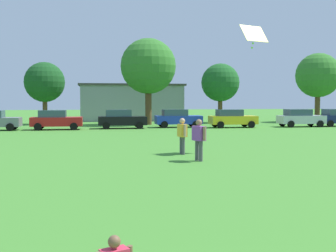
{
  "coord_description": "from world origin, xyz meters",
  "views": [
    {
      "loc": [
        -0.5,
        -1.21,
        2.56
      ],
      "look_at": [
        1.68,
        11.67,
        1.74
      ],
      "focal_mm": 44.76,
      "sensor_mm": 36.0,
      "label": 1
    }
  ],
  "objects_px": {
    "parked_car_silver_5": "(300,118)",
    "tree_center_left": "(148,66)",
    "tree_center_right": "(220,83)",
    "adult_bystander": "(199,136)",
    "tree_right": "(318,76)",
    "kite": "(254,35)",
    "parked_car_black_2": "(121,119)",
    "parked_car_red_1": "(56,120)",
    "parked_car_yellow_4": "(232,118)",
    "bystander_near_trees": "(182,133)",
    "tree_left": "(45,82)",
    "parked_car_blue_3": "(177,118)"
  },
  "relations": [
    {
      "from": "bystander_near_trees",
      "to": "tree_center_right",
      "type": "bearing_deg",
      "value": -29.69
    },
    {
      "from": "adult_bystander",
      "to": "parked_car_yellow_4",
      "type": "distance_m",
      "value": 21.76
    },
    {
      "from": "parked_car_yellow_4",
      "to": "tree_left",
      "type": "height_order",
      "value": "tree_left"
    },
    {
      "from": "parked_car_yellow_4",
      "to": "tree_left",
      "type": "bearing_deg",
      "value": 155.35
    },
    {
      "from": "parked_car_red_1",
      "to": "tree_right",
      "type": "xyz_separation_m",
      "value": [
        28.7,
        7.95,
        4.51
      ]
    },
    {
      "from": "parked_car_yellow_4",
      "to": "parked_car_silver_5",
      "type": "bearing_deg",
      "value": -0.6
    },
    {
      "from": "parked_car_red_1",
      "to": "tree_center_left",
      "type": "distance_m",
      "value": 11.78
    },
    {
      "from": "bystander_near_trees",
      "to": "parked_car_blue_3",
      "type": "height_order",
      "value": "bystander_near_trees"
    },
    {
      "from": "kite",
      "to": "bystander_near_trees",
      "type": "bearing_deg",
      "value": -171.52
    },
    {
      "from": "adult_bystander",
      "to": "bystander_near_trees",
      "type": "height_order",
      "value": "adult_bystander"
    },
    {
      "from": "parked_car_yellow_4",
      "to": "tree_left",
      "type": "relative_size",
      "value": 0.66
    },
    {
      "from": "bystander_near_trees",
      "to": "parked_car_red_1",
      "type": "bearing_deg",
      "value": 13.34
    },
    {
      "from": "parked_car_silver_5",
      "to": "tree_center_left",
      "type": "height_order",
      "value": "tree_center_left"
    },
    {
      "from": "tree_center_left",
      "to": "tree_right",
      "type": "xyz_separation_m",
      "value": [
        19.96,
        1.96,
        -0.62
      ]
    },
    {
      "from": "kite",
      "to": "parked_car_black_2",
      "type": "relative_size",
      "value": 0.34
    },
    {
      "from": "parked_car_red_1",
      "to": "tree_center_left",
      "type": "xyz_separation_m",
      "value": [
        8.75,
        5.99,
        5.13
      ]
    },
    {
      "from": "kite",
      "to": "tree_right",
      "type": "bearing_deg",
      "value": 55.11
    },
    {
      "from": "parked_car_yellow_4",
      "to": "tree_center_right",
      "type": "bearing_deg",
      "value": 80.84
    },
    {
      "from": "adult_bystander",
      "to": "parked_car_red_1",
      "type": "height_order",
      "value": "adult_bystander"
    },
    {
      "from": "parked_car_yellow_4",
      "to": "parked_car_silver_5",
      "type": "distance_m",
      "value": 6.74
    },
    {
      "from": "kite",
      "to": "tree_center_left",
      "type": "bearing_deg",
      "value": 95.85
    },
    {
      "from": "parked_car_red_1",
      "to": "parked_car_silver_5",
      "type": "bearing_deg",
      "value": 0.24
    },
    {
      "from": "bystander_near_trees",
      "to": "parked_car_black_2",
      "type": "relative_size",
      "value": 0.4
    },
    {
      "from": "kite",
      "to": "tree_right",
      "type": "height_order",
      "value": "tree_right"
    },
    {
      "from": "tree_center_right",
      "to": "tree_left",
      "type": "bearing_deg",
      "value": -179.56
    },
    {
      "from": "kite",
      "to": "parked_car_yellow_4",
      "type": "distance_m",
      "value": 18.7
    },
    {
      "from": "tree_center_right",
      "to": "tree_right",
      "type": "bearing_deg",
      "value": -2.35
    },
    {
      "from": "parked_car_blue_3",
      "to": "tree_center_right",
      "type": "bearing_deg",
      "value": 48.58
    },
    {
      "from": "adult_bystander",
      "to": "tree_center_left",
      "type": "xyz_separation_m",
      "value": [
        1.04,
        26.01,
        4.94
      ]
    },
    {
      "from": "kite",
      "to": "tree_center_right",
      "type": "bearing_deg",
      "value": 76.78
    },
    {
      "from": "parked_car_blue_3",
      "to": "adult_bystander",
      "type": "bearing_deg",
      "value": -98.54
    },
    {
      "from": "tree_right",
      "to": "bystander_near_trees",
      "type": "bearing_deg",
      "value": -129.54
    },
    {
      "from": "adult_bystander",
      "to": "parked_car_black_2",
      "type": "distance_m",
      "value": 20.74
    },
    {
      "from": "adult_bystander",
      "to": "parked_car_yellow_4",
      "type": "bearing_deg",
      "value": 133.11
    },
    {
      "from": "parked_car_red_1",
      "to": "parked_car_yellow_4",
      "type": "xyz_separation_m",
      "value": [
        15.83,
        0.17,
        0.0
      ]
    },
    {
      "from": "parked_car_blue_3",
      "to": "parked_car_silver_5",
      "type": "height_order",
      "value": "same"
    },
    {
      "from": "parked_car_yellow_4",
      "to": "tree_center_left",
      "type": "bearing_deg",
      "value": 140.57
    },
    {
      "from": "bystander_near_trees",
      "to": "parked_car_blue_3",
      "type": "bearing_deg",
      "value": -19.62
    },
    {
      "from": "tree_center_left",
      "to": "parked_car_blue_3",
      "type": "bearing_deg",
      "value": -65.06
    },
    {
      "from": "bystander_near_trees",
      "to": "parked_car_yellow_4",
      "type": "distance_m",
      "value": 19.83
    },
    {
      "from": "parked_car_black_2",
      "to": "tree_right",
      "type": "height_order",
      "value": "tree_right"
    },
    {
      "from": "parked_car_silver_5",
      "to": "tree_right",
      "type": "relative_size",
      "value": 0.54
    },
    {
      "from": "bystander_near_trees",
      "to": "parked_car_silver_5",
      "type": "xyz_separation_m",
      "value": [
        15.12,
        17.9,
        -0.16
      ]
    },
    {
      "from": "parked_car_black_2",
      "to": "parked_car_red_1",
      "type": "bearing_deg",
      "value": -173.72
    },
    {
      "from": "parked_car_yellow_4",
      "to": "tree_center_right",
      "type": "height_order",
      "value": "tree_center_right"
    },
    {
      "from": "tree_center_right",
      "to": "tree_center_left",
      "type": "bearing_deg",
      "value": -163.88
    },
    {
      "from": "adult_bystander",
      "to": "bystander_near_trees",
      "type": "bearing_deg",
      "value": 161.68
    },
    {
      "from": "parked_car_yellow_4",
      "to": "tree_center_left",
      "type": "xyz_separation_m",
      "value": [
        -7.08,
        5.83,
        5.13
      ]
    },
    {
      "from": "parked_car_red_1",
      "to": "tree_center_right",
      "type": "distance_m",
      "value": 19.46
    },
    {
      "from": "adult_bystander",
      "to": "parked_car_red_1",
      "type": "bearing_deg",
      "value": 176.1
    }
  ]
}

